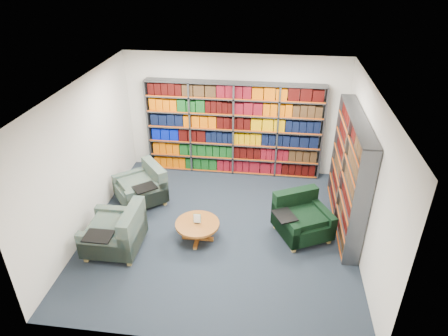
# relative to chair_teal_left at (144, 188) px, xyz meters

# --- Properties ---
(room_shell) EXTENTS (5.02, 5.02, 2.82)m
(room_shell) POSITION_rel_chair_teal_left_xyz_m (1.73, -0.82, 1.07)
(room_shell) COLOR black
(room_shell) RESTS_ON ground
(bookshelf_back) EXTENTS (4.00, 0.28, 2.20)m
(bookshelf_back) POSITION_rel_chair_teal_left_xyz_m (1.73, 1.52, 0.77)
(bookshelf_back) COLOR #47494F
(bookshelf_back) RESTS_ON ground
(bookshelf_right) EXTENTS (0.28, 2.50, 2.20)m
(bookshelf_right) POSITION_rel_chair_teal_left_xyz_m (4.07, -0.22, 0.77)
(bookshelf_right) COLOR #47494F
(bookshelf_right) RESTS_ON ground
(chair_teal_left) EXTENTS (1.26, 1.26, 0.82)m
(chair_teal_left) POSITION_rel_chair_teal_left_xyz_m (0.00, 0.00, 0.00)
(chair_teal_left) COLOR #02263C
(chair_teal_left) RESTS_ON ground
(chair_green_right) EXTENTS (1.19, 1.19, 0.80)m
(chair_green_right) POSITION_rel_chair_teal_left_xyz_m (3.24, -0.68, -0.00)
(chair_green_right) COLOR black
(chair_green_right) RESTS_ON ground
(chair_teal_front) EXTENTS (0.94, 1.10, 0.86)m
(chair_teal_front) POSITION_rel_chair_teal_left_xyz_m (0.02, -1.57, 0.02)
(chair_teal_front) COLOR #02263C
(chair_teal_front) RESTS_ON ground
(coffee_table) EXTENTS (0.81, 0.81, 0.57)m
(coffee_table) POSITION_rel_chair_teal_left_xyz_m (1.36, -1.14, -0.02)
(coffee_table) COLOR #9C6124
(coffee_table) RESTS_ON ground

